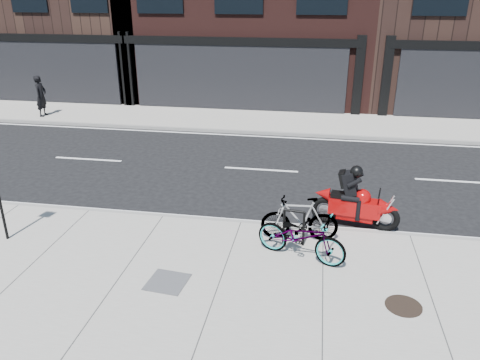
% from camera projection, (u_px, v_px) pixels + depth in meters
% --- Properties ---
extents(ground, '(120.00, 120.00, 0.00)m').
position_uv_depth(ground, '(252.00, 194.00, 13.37)').
color(ground, black).
rests_on(ground, ground).
extents(sidewalk_near, '(60.00, 6.00, 0.13)m').
position_uv_depth(sidewalk_near, '(215.00, 298.00, 8.78)').
color(sidewalk_near, gray).
rests_on(sidewalk_near, ground).
extents(sidewalk_far, '(60.00, 3.50, 0.13)m').
position_uv_depth(sidewalk_far, '(277.00, 122.00, 20.41)').
color(sidewalk_far, gray).
rests_on(sidewalk_far, ground).
extents(bike_rack, '(0.50, 0.12, 0.84)m').
position_uv_depth(bike_rack, '(294.00, 224.00, 10.36)').
color(bike_rack, black).
rests_on(bike_rack, sidewalk_near).
extents(bicycle_front, '(2.09, 1.30, 1.04)m').
position_uv_depth(bicycle_front, '(301.00, 236.00, 9.80)').
color(bicycle_front, gray).
rests_on(bicycle_front, sidewalk_near).
extents(bicycle_rear, '(1.78, 0.61, 1.05)m').
position_uv_depth(bicycle_rear, '(300.00, 219.00, 10.53)').
color(bicycle_rear, gray).
rests_on(bicycle_rear, sidewalk_near).
extents(motorcycle, '(2.14, 0.78, 1.61)m').
position_uv_depth(motorcycle, '(359.00, 203.00, 11.32)').
color(motorcycle, black).
rests_on(motorcycle, ground).
extents(pedestrian, '(0.44, 0.66, 1.80)m').
position_uv_depth(pedestrian, '(41.00, 96.00, 20.77)').
color(pedestrian, black).
rests_on(pedestrian, sidewalk_far).
extents(manhole_cover, '(0.86, 0.86, 0.02)m').
position_uv_depth(manhole_cover, '(404.00, 306.00, 8.46)').
color(manhole_cover, black).
rests_on(manhole_cover, sidewalk_near).
extents(utility_grate, '(0.83, 0.83, 0.02)m').
position_uv_depth(utility_grate, '(167.00, 282.00, 9.16)').
color(utility_grate, '#555457').
rests_on(utility_grate, sidewalk_near).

